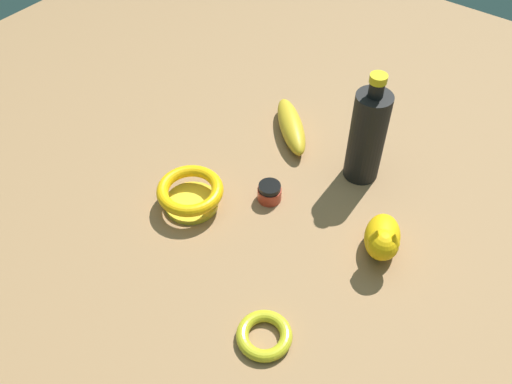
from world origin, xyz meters
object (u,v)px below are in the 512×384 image
at_px(nail_polish_jar, 270,192).
at_px(bangle, 264,335).
at_px(bowl, 190,193).
at_px(banana, 291,126).
at_px(cat_figurine, 383,239).
at_px(bottle_tall, 367,135).

bearing_deg(nail_polish_jar, bangle, 34.34).
xyz_separation_m(bangle, bowl, (-0.14, -0.28, 0.02)).
distance_m(banana, nail_polish_jar, 0.19).
distance_m(bangle, bowl, 0.31).
xyz_separation_m(bangle, cat_figurine, (-0.26, 0.06, 0.03)).
distance_m(bowl, cat_figurine, 0.36).
relative_size(bowl, banana, 0.69).
distance_m(bangle, nail_polish_jar, 0.30).
distance_m(bottle_tall, banana, 0.20).
bearing_deg(cat_figurine, bangle, -13.97).
bearing_deg(cat_figurine, bowl, -71.71).
bearing_deg(bottle_tall, bangle, 8.50).
bearing_deg(nail_polish_jar, bowl, -47.39).
height_order(bangle, nail_polish_jar, nail_polish_jar).
distance_m(bowl, nail_polish_jar, 0.15).
distance_m(bangle, cat_figurine, 0.26).
relative_size(banana, cat_figurine, 1.44).
height_order(bottle_tall, banana, bottle_tall).
bearing_deg(cat_figurine, nail_polish_jar, -87.14).
height_order(nail_polish_jar, cat_figurine, cat_figurine).
relative_size(bangle, bottle_tall, 0.37).
height_order(bangle, bowl, bowl).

